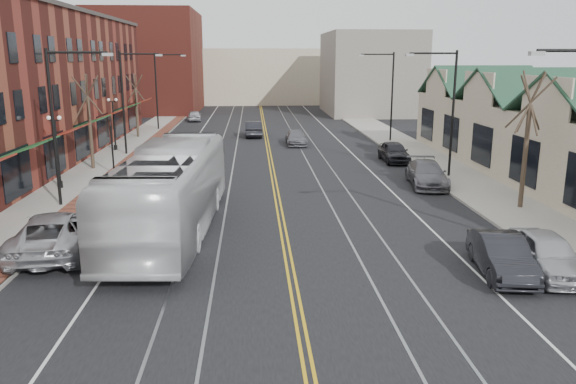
{
  "coord_description": "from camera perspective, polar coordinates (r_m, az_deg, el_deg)",
  "views": [
    {
      "loc": [
        -1.33,
        -13.33,
        7.74
      ],
      "look_at": [
        0.18,
        10.38,
        2.0
      ],
      "focal_mm": 35.0,
      "sensor_mm": 36.0,
      "label": 1
    }
  ],
  "objects": [
    {
      "name": "ground",
      "position": [
        15.48,
        1.86,
        -16.45
      ],
      "size": [
        160.0,
        160.0,
        0.0
      ],
      "primitive_type": "plane",
      "color": "black",
      "rests_on": "ground"
    },
    {
      "name": "sidewalk_left",
      "position": [
        35.83,
        -20.86,
        0.32
      ],
      "size": [
        4.0,
        120.0,
        0.15
      ],
      "primitive_type": "cube",
      "color": "gray",
      "rests_on": "ground"
    },
    {
      "name": "sidewalk_right",
      "position": [
        36.71,
        17.75,
        0.87
      ],
      "size": [
        4.0,
        120.0,
        0.15
      ],
      "primitive_type": "cube",
      "color": "gray",
      "rests_on": "ground"
    },
    {
      "name": "building_right",
      "position": [
        38.91,
        26.27,
        4.14
      ],
      "size": [
        8.0,
        36.0,
        4.6
      ],
      "primitive_type": "cube",
      "color": "#B8AB8D",
      "rests_on": "ground"
    },
    {
      "name": "backdrop_left",
      "position": [
        84.62,
        -13.96,
        12.7
      ],
      "size": [
        14.0,
        18.0,
        14.0
      ],
      "primitive_type": "cube",
      "color": "maroon",
      "rests_on": "ground"
    },
    {
      "name": "backdrop_mid",
      "position": [
        98.39,
        -2.91,
        11.68
      ],
      "size": [
        22.0,
        14.0,
        9.0
      ],
      "primitive_type": "cube",
      "color": "#B8AB8D",
      "rests_on": "ground"
    },
    {
      "name": "backdrop_right",
      "position": [
        80.05,
        8.32,
        11.84
      ],
      "size": [
        12.0,
        16.0,
        11.0
      ],
      "primitive_type": "cube",
      "color": "slate",
      "rests_on": "ground"
    },
    {
      "name": "streetlight_l_1",
      "position": [
        31.02,
        -22.07,
        7.58
      ],
      "size": [
        3.33,
        0.25,
        8.0
      ],
      "color": "black",
      "rests_on": "sidewalk_left"
    },
    {
      "name": "streetlight_l_2",
      "position": [
        46.44,
        -15.93,
        9.72
      ],
      "size": [
        3.33,
        0.25,
        8.0
      ],
      "color": "black",
      "rests_on": "sidewalk_left"
    },
    {
      "name": "streetlight_l_3",
      "position": [
        62.16,
        -12.85,
        10.75
      ],
      "size": [
        3.33,
        0.25,
        8.0
      ],
      "color": "black",
      "rests_on": "sidewalk_left"
    },
    {
      "name": "streetlight_r_1",
      "position": [
        37.53,
        15.83,
        8.93
      ],
      "size": [
        3.33,
        0.25,
        8.0
      ],
      "color": "black",
      "rests_on": "sidewalk_right"
    },
    {
      "name": "streetlight_r_2",
      "position": [
        52.87,
        10.08,
        10.44
      ],
      "size": [
        3.33,
        0.25,
        8.0
      ],
      "color": "black",
      "rests_on": "sidewalk_right"
    },
    {
      "name": "lamppost_l_2",
      "position": [
        35.68,
        -22.38,
        3.63
      ],
      "size": [
        0.84,
        0.28,
        4.27
      ],
      "color": "black",
      "rests_on": "sidewalk_left"
    },
    {
      "name": "lamppost_l_3",
      "position": [
        49.02,
        -17.25,
        6.49
      ],
      "size": [
        0.84,
        0.28,
        4.27
      ],
      "color": "black",
      "rests_on": "sidewalk_left"
    },
    {
      "name": "tree_left_near",
      "position": [
        41.11,
        -19.52,
        6.91
      ],
      "size": [
        1.78,
        1.37,
        6.48
      ],
      "color": "#382B21",
      "rests_on": "sidewalk_left"
    },
    {
      "name": "tree_left_far",
      "position": [
        56.63,
        -15.17,
        8.6
      ],
      "size": [
        1.66,
        1.28,
        6.02
      ],
      "color": "#382B21",
      "rests_on": "sidewalk_left"
    },
    {
      "name": "tree_right_mid",
      "position": [
        30.89,
        23.1,
        5.08
      ],
      "size": [
        1.9,
        1.46,
        6.93
      ],
      "color": "#382B21",
      "rests_on": "sidewalk_right"
    },
    {
      "name": "manhole_far",
      "position": [
        24.7,
        -27.12,
        -5.85
      ],
      "size": [
        0.6,
        0.6,
        0.02
      ],
      "primitive_type": "cylinder",
      "color": "#592D19",
      "rests_on": "sidewalk_left"
    },
    {
      "name": "traffic_signal",
      "position": [
        38.84,
        -17.47,
        4.98
      ],
      "size": [
        0.18,
        0.15,
        3.8
      ],
      "color": "black",
      "rests_on": "sidewalk_left"
    },
    {
      "name": "transit_bus",
      "position": [
        25.47,
        -11.82,
        0.15
      ],
      "size": [
        4.11,
        14.19,
        3.91
      ],
      "primitive_type": "imported",
      "rotation": [
        0.0,
        0.0,
        3.08
      ],
      "color": "silver",
      "rests_on": "ground"
    },
    {
      "name": "parked_suv",
      "position": [
        24.48,
        -22.52,
        -3.83
      ],
      "size": [
        3.52,
        6.43,
        1.71
      ],
      "primitive_type": "imported",
      "rotation": [
        0.0,
        0.0,
        3.26
      ],
      "color": "#AAACB2",
      "rests_on": "ground"
    },
    {
      "name": "parked_car_a",
      "position": [
        22.59,
        24.79,
        -5.7
      ],
      "size": [
        2.19,
        4.65,
        1.54
      ],
      "primitive_type": "imported",
      "rotation": [
        0.0,
        0.0,
        -0.09
      ],
      "color": "#A9AAB0",
      "rests_on": "ground"
    },
    {
      "name": "parked_car_b",
      "position": [
        21.89,
        20.88,
        -6.04
      ],
      "size": [
        2.1,
        4.57,
        1.45
      ],
      "primitive_type": "imported",
      "rotation": [
        0.0,
        0.0,
        -0.13
      ],
      "color": "black",
      "rests_on": "ground"
    },
    {
      "name": "parked_car_c",
      "position": [
        35.42,
        13.92,
        1.8
      ],
      "size": [
        2.73,
        5.4,
        1.5
      ],
      "primitive_type": "imported",
      "rotation": [
        0.0,
        0.0,
        -0.12
      ],
      "color": "#5B5A61",
      "rests_on": "ground"
    },
    {
      "name": "parked_car_d",
      "position": [
        43.11,
        10.72,
        4.04
      ],
      "size": [
        1.84,
        4.5,
        1.53
      ],
      "primitive_type": "imported",
      "rotation": [
        0.0,
        0.0,
        -0.01
      ],
      "color": "black",
      "rests_on": "ground"
    },
    {
      "name": "distant_car_left",
      "position": [
        56.12,
        -3.49,
        6.42
      ],
      "size": [
        1.63,
        4.66,
        1.53
      ],
      "primitive_type": "imported",
      "rotation": [
        0.0,
        0.0,
        3.14
      ],
      "color": "black",
      "rests_on": "ground"
    },
    {
      "name": "distant_car_right",
      "position": [
        50.76,
        0.83,
        5.54
      ],
      "size": [
        1.81,
        4.41,
        1.28
      ],
      "primitive_type": "imported",
      "rotation": [
        0.0,
        0.0,
        -0.01
      ],
      "color": "slate",
      "rests_on": "ground"
    },
    {
      "name": "distant_car_far",
      "position": [
        70.58,
        -9.49,
        7.65
      ],
      "size": [
        1.99,
        4.05,
        1.33
      ],
      "primitive_type": "imported",
      "rotation": [
        0.0,
        0.0,
        3.25
      ],
      "color": "#B0B1B7",
      "rests_on": "ground"
    }
  ]
}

